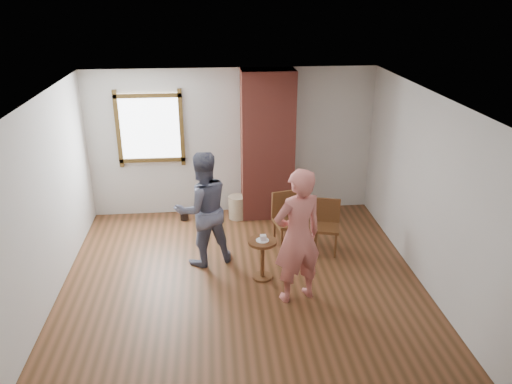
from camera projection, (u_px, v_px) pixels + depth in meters
ground at (244, 293)px, 6.75m from camera, size 5.50×5.50×0.00m
room_shell at (235, 153)px, 6.61m from camera, size 5.04×5.52×2.62m
brick_chimney at (267, 146)px, 8.61m from camera, size 0.90×0.50×2.60m
stoneware_crock at (238, 207)px, 8.89m from camera, size 0.38×0.38×0.41m
dark_pot at (184, 216)px, 8.86m from camera, size 0.15×0.15×0.14m
dining_chair_left at (287, 217)px, 7.81m from camera, size 0.50×0.50×0.90m
dining_chair_right at (327, 223)px, 7.71m from camera, size 0.48×0.48×0.83m
side_table at (262, 253)px, 6.96m from camera, size 0.40×0.40×0.60m
cake_plate at (262, 240)px, 6.89m from camera, size 0.18×0.18×0.01m
cake_slice at (263, 238)px, 6.88m from camera, size 0.08×0.07×0.06m
man at (203, 209)px, 7.22m from camera, size 1.01×0.90×1.73m
person_pink at (298, 236)px, 6.33m from camera, size 0.77×0.63×1.83m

